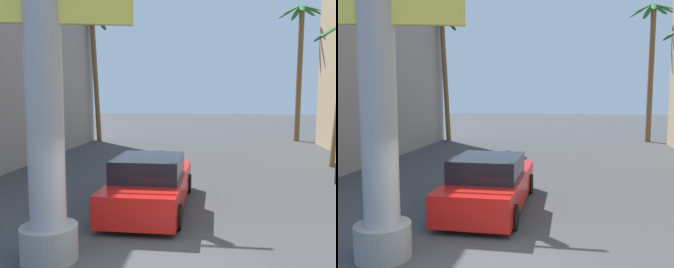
% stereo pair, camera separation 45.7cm
% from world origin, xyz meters
% --- Properties ---
extents(ground_plane, '(94.37, 94.37, 0.00)m').
position_xyz_m(ground_plane, '(0.00, 10.00, 0.00)').
color(ground_plane, '#424244').
extents(neon_sign_pole, '(3.37, 1.13, 9.86)m').
position_xyz_m(neon_sign_pole, '(-2.02, 0.47, 4.73)').
color(neon_sign_pole, '#9E9EA3').
rests_on(neon_sign_pole, ground).
extents(traffic_light_mast, '(5.66, 0.32, 6.38)m').
position_xyz_m(traffic_light_mast, '(-5.14, 5.16, 4.50)').
color(traffic_light_mast, '#333333').
rests_on(traffic_light_mast, ground).
extents(car_lead, '(2.12, 4.97, 1.56)m').
position_xyz_m(car_lead, '(-0.60, 4.08, 0.70)').
color(car_lead, black).
rests_on(car_lead, ground).
extents(palm_tree_far_right, '(3.09, 3.13, 9.39)m').
position_xyz_m(palm_tree_far_right, '(7.09, 20.83, 5.82)').
color(palm_tree_far_right, brown).
rests_on(palm_tree_far_right, ground).
extents(palm_tree_far_left, '(2.33, 2.46, 8.42)m').
position_xyz_m(palm_tree_far_left, '(-6.81, 18.71, 5.07)').
color(palm_tree_far_left, brown).
rests_on(palm_tree_far_left, ground).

